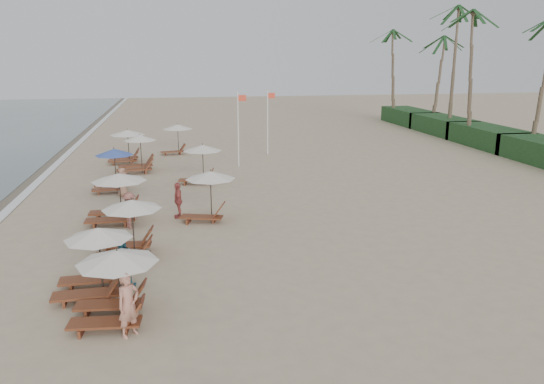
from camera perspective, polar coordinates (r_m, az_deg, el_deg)
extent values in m
plane|color=tan|center=(18.38, 0.15, -8.43)|extent=(160.00, 160.00, 0.00)
cube|color=white|center=(28.73, -26.44, -1.46)|extent=(0.50, 140.00, 0.02)
cube|color=#193D1C|center=(46.53, 22.41, 5.57)|extent=(3.20, 8.00, 1.60)
cube|color=#193D1C|center=(52.92, 18.06, 6.91)|extent=(3.20, 8.00, 1.60)
cube|color=#193D1C|center=(59.57, 14.65, 7.93)|extent=(3.20, 8.00, 1.60)
cylinder|color=brown|center=(43.39, 26.81, 10.00)|extent=(0.36, 0.36, 9.80)
cylinder|color=brown|center=(46.67, 21.21, 11.28)|extent=(0.36, 0.36, 10.60)
cylinder|color=brown|center=(51.60, 19.08, 12.12)|extent=(0.36, 0.36, 11.40)
cylinder|color=brown|center=(56.64, 17.19, 11.20)|extent=(0.36, 0.36, 9.00)
cylinder|color=brown|center=(60.54, 13.38, 12.00)|extent=(0.36, 0.36, 9.80)
cylinder|color=black|center=(15.27, -16.20, -9.90)|extent=(0.05, 0.05, 2.01)
cone|color=silver|center=(14.93, -16.45, -6.74)|extent=(2.24, 2.24, 0.35)
cylinder|color=black|center=(17.11, -18.09, -7.24)|extent=(0.05, 0.05, 2.08)
cone|color=silver|center=(16.79, -18.34, -4.26)|extent=(2.05, 2.05, 0.35)
cylinder|color=black|center=(19.89, -14.83, -3.92)|extent=(0.05, 0.05, 2.08)
cone|color=silver|center=(19.62, -15.00, -1.31)|extent=(2.16, 2.16, 0.35)
cylinder|color=black|center=(24.18, -16.11, -0.68)|extent=(0.05, 0.05, 2.13)
cone|color=silver|center=(23.95, -16.27, 1.55)|extent=(2.40, 2.40, 0.35)
cylinder|color=black|center=(29.82, -16.62, 2.23)|extent=(0.05, 0.05, 2.26)
cone|color=#3751A4|center=(29.63, -16.76, 4.18)|extent=(2.05, 2.05, 0.35)
cylinder|color=black|center=(34.45, -14.01, 4.02)|extent=(0.05, 0.05, 2.29)
cone|color=silver|center=(34.29, -14.12, 5.73)|extent=(2.03, 2.03, 0.35)
cylinder|color=black|center=(37.65, -15.30, 4.74)|extent=(0.05, 0.05, 2.21)
cone|color=silver|center=(37.51, -15.41, 6.25)|extent=(2.38, 2.38, 0.35)
cylinder|color=black|center=(23.72, -6.63, -0.46)|extent=(0.05, 0.05, 2.15)
cone|color=silver|center=(23.49, -6.70, 1.84)|extent=(2.24, 2.24, 0.35)
cylinder|color=black|center=(30.78, -7.49, 2.98)|extent=(0.05, 0.05, 2.15)
cone|color=silver|center=(30.60, -7.55, 4.77)|extent=(2.24, 2.24, 0.35)
cylinder|color=black|center=(40.35, -10.15, 5.61)|extent=(0.05, 0.05, 2.15)
cone|color=silver|center=(40.21, -10.21, 6.99)|extent=(2.24, 2.24, 0.35)
imported|color=tan|center=(14.49, -15.30, -11.71)|extent=(0.77, 0.74, 1.78)
imported|color=teal|center=(17.45, -16.05, -7.20)|extent=(0.86, 0.68, 1.76)
imported|color=#93564A|center=(23.22, -15.17, -1.93)|extent=(1.01, 1.18, 1.59)
imported|color=#AD4945|center=(24.26, -10.16, -0.87)|extent=(0.46, 0.99, 1.64)
imported|color=#A27058|center=(28.60, -15.88, 1.03)|extent=(0.81, 0.90, 1.54)
cylinder|color=silver|center=(34.92, -3.69, 6.75)|extent=(0.08, 0.08, 4.93)
cube|color=red|center=(34.74, -3.28, 10.14)|extent=(0.55, 0.02, 0.40)
cylinder|color=silver|center=(39.31, -0.48, 7.53)|extent=(0.08, 0.08, 4.76)
cube|color=red|center=(39.17, -0.08, 10.41)|extent=(0.55, 0.02, 0.40)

